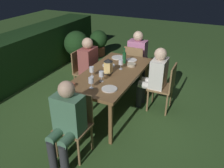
{
  "coord_description": "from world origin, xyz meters",
  "views": [
    {
      "loc": [
        -3.29,
        -1.54,
        2.37
      ],
      "look_at": [
        0.0,
        0.0,
        0.52
      ],
      "focal_mm": 37.87,
      "sensor_mm": 36.0,
      "label": 1
    }
  ],
  "objects_px": {
    "green_bottle_on_table": "(124,57)",
    "plate_b": "(131,60)",
    "chair_side_left_b": "(165,86)",
    "plate_a": "(109,65)",
    "dining_table": "(112,75)",
    "potted_plant_corner": "(99,42)",
    "person_in_pink": "(138,54)",
    "lantern_centerpiece": "(108,65)",
    "bowl_olives": "(131,65)",
    "person_in_green": "(66,120)",
    "wine_glass_b": "(92,70)",
    "plate_c": "(109,89)",
    "wine_glass_a": "(121,63)",
    "potted_plant_by_hedge": "(77,45)",
    "wine_glass_c": "(91,81)",
    "chair_head_far": "(135,63)",
    "person_in_rust": "(91,64)",
    "plate_d": "(118,57)",
    "wine_glass_d": "(101,74)",
    "person_in_cream": "(155,76)",
    "chair_side_right_b": "(83,69)",
    "bowl_bread": "(71,85)",
    "chair_head_near": "(76,122)"
  },
  "relations": [
    {
      "from": "green_bottle_on_table",
      "to": "plate_d",
      "type": "relative_size",
      "value": 1.14
    },
    {
      "from": "wine_glass_b",
      "to": "wine_glass_d",
      "type": "height_order",
      "value": "same"
    },
    {
      "from": "lantern_centerpiece",
      "to": "bowl_olives",
      "type": "distance_m",
      "value": 0.54
    },
    {
      "from": "dining_table",
      "to": "person_in_green",
      "type": "distance_m",
      "value": 1.35
    },
    {
      "from": "chair_side_right_b",
      "to": "person_in_pink",
      "type": "xyz_separation_m",
      "value": [
        0.94,
        -0.83,
        0.15
      ]
    },
    {
      "from": "chair_head_far",
      "to": "potted_plant_by_hedge",
      "type": "distance_m",
      "value": 1.77
    },
    {
      "from": "person_in_green",
      "to": "wine_glass_b",
      "type": "relative_size",
      "value": 6.8
    },
    {
      "from": "chair_head_near",
      "to": "wine_glass_a",
      "type": "distance_m",
      "value": 1.39
    },
    {
      "from": "plate_c",
      "to": "chair_head_near",
      "type": "bearing_deg",
      "value": 158.79
    },
    {
      "from": "wine_glass_d",
      "to": "plate_d",
      "type": "relative_size",
      "value": 0.66
    },
    {
      "from": "person_in_pink",
      "to": "plate_c",
      "type": "height_order",
      "value": "person_in_pink"
    },
    {
      "from": "dining_table",
      "to": "plate_b",
      "type": "relative_size",
      "value": 8.84
    },
    {
      "from": "person_in_cream",
      "to": "wine_glass_b",
      "type": "xyz_separation_m",
      "value": [
        -0.7,
        0.86,
        0.23
      ]
    },
    {
      "from": "person_in_cream",
      "to": "dining_table",
      "type": "bearing_deg",
      "value": 122.57
    },
    {
      "from": "wine_glass_d",
      "to": "bowl_bread",
      "type": "relative_size",
      "value": 1.47
    },
    {
      "from": "person_in_rust",
      "to": "wine_glass_b",
      "type": "bearing_deg",
      "value": -149.39
    },
    {
      "from": "person_in_rust",
      "to": "wine_glass_d",
      "type": "height_order",
      "value": "person_in_rust"
    },
    {
      "from": "person_in_cream",
      "to": "chair_head_far",
      "type": "distance_m",
      "value": 0.99
    },
    {
      "from": "person_in_rust",
      "to": "person_in_pink",
      "type": "relative_size",
      "value": 1.0
    },
    {
      "from": "person_in_green",
      "to": "wine_glass_b",
      "type": "xyz_separation_m",
      "value": [
        1.05,
        0.22,
        0.23
      ]
    },
    {
      "from": "potted_plant_corner",
      "to": "person_in_pink",
      "type": "bearing_deg",
      "value": -125.42
    },
    {
      "from": "dining_table",
      "to": "plate_c",
      "type": "bearing_deg",
      "value": -158.41
    },
    {
      "from": "person_in_rust",
      "to": "chair_side_left_b",
      "type": "height_order",
      "value": "person_in_rust"
    },
    {
      "from": "person_in_rust",
      "to": "chair_side_left_b",
      "type": "xyz_separation_m",
      "value": [
        0.0,
        -1.47,
        -0.15
      ]
    },
    {
      "from": "chair_side_right_b",
      "to": "wine_glass_a",
      "type": "height_order",
      "value": "wine_glass_a"
    },
    {
      "from": "person_in_pink",
      "to": "bowl_olives",
      "type": "bearing_deg",
      "value": -168.18
    },
    {
      "from": "person_in_pink",
      "to": "plate_c",
      "type": "distance_m",
      "value": 1.93
    },
    {
      "from": "dining_table",
      "to": "wine_glass_b",
      "type": "xyz_separation_m",
      "value": [
        -0.29,
        0.22,
        0.17
      ]
    },
    {
      "from": "wine_glass_a",
      "to": "wine_glass_d",
      "type": "bearing_deg",
      "value": 172.04
    },
    {
      "from": "person_in_rust",
      "to": "plate_b",
      "type": "relative_size",
      "value": 5.63
    },
    {
      "from": "person_in_rust",
      "to": "person_in_cream",
      "type": "xyz_separation_m",
      "value": [
        0.0,
        -1.27,
        0.0
      ]
    },
    {
      "from": "wine_glass_a",
      "to": "bowl_bread",
      "type": "height_order",
      "value": "wine_glass_a"
    },
    {
      "from": "wine_glass_a",
      "to": "potted_plant_by_hedge",
      "type": "bearing_deg",
      "value": 52.46
    },
    {
      "from": "chair_head_near",
      "to": "bowl_olives",
      "type": "distance_m",
      "value": 1.58
    },
    {
      "from": "green_bottle_on_table",
      "to": "plate_b",
      "type": "height_order",
      "value": "green_bottle_on_table"
    },
    {
      "from": "person_in_rust",
      "to": "plate_d",
      "type": "xyz_separation_m",
      "value": [
        0.26,
        -0.46,
        0.12
      ]
    },
    {
      "from": "plate_c",
      "to": "green_bottle_on_table",
      "type": "bearing_deg",
      "value": 10.77
    },
    {
      "from": "lantern_centerpiece",
      "to": "wine_glass_c",
      "type": "height_order",
      "value": "lantern_centerpiece"
    },
    {
      "from": "plate_d",
      "to": "plate_c",
      "type": "bearing_deg",
      "value": -161.87
    },
    {
      "from": "person_in_pink",
      "to": "chair_side_left_b",
      "type": "bearing_deg",
      "value": -138.51
    },
    {
      "from": "plate_a",
      "to": "bowl_bread",
      "type": "height_order",
      "value": "bowl_bread"
    },
    {
      "from": "chair_side_left_b",
      "to": "wine_glass_b",
      "type": "relative_size",
      "value": 5.15
    },
    {
      "from": "lantern_centerpiece",
      "to": "plate_a",
      "type": "height_order",
      "value": "lantern_centerpiece"
    },
    {
      "from": "chair_side_left_b",
      "to": "plate_a",
      "type": "height_order",
      "value": "chair_side_left_b"
    },
    {
      "from": "person_in_cream",
      "to": "wine_glass_c",
      "type": "height_order",
      "value": "person_in_cream"
    },
    {
      "from": "chair_head_near",
      "to": "person_in_pink",
      "type": "relative_size",
      "value": 0.76
    },
    {
      "from": "chair_side_right_b",
      "to": "plate_d",
      "type": "xyz_separation_m",
      "value": [
        0.26,
        -0.65,
        0.27
      ]
    },
    {
      "from": "chair_side_right_b",
      "to": "wine_glass_c",
      "type": "xyz_separation_m",
      "value": [
        -1.05,
        -0.8,
        0.38
      ]
    },
    {
      "from": "wine_glass_c",
      "to": "plate_b",
      "type": "relative_size",
      "value": 0.83
    },
    {
      "from": "person_in_green",
      "to": "person_in_pink",
      "type": "distance_m",
      "value": 2.69
    }
  ]
}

